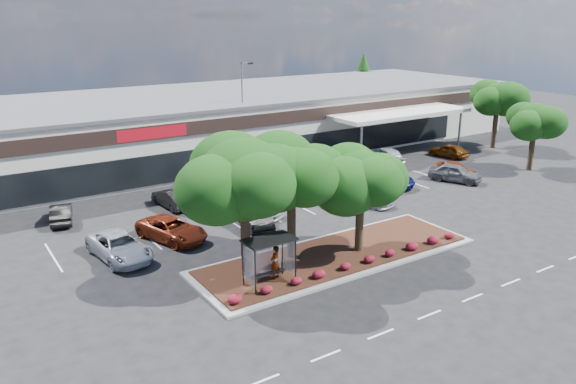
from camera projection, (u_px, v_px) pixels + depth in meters
ground at (407, 273)px, 32.16m from camera, size 160.00×160.00×0.00m
retail_store at (176, 126)px, 58.31m from camera, size 80.40×25.20×6.25m
landscape_island at (336, 255)px, 34.27m from camera, size 18.00×6.00×0.26m
lane_markings at (302, 221)px, 40.41m from camera, size 33.12×20.06×0.01m
shrub_row at (359, 262)px, 32.48m from camera, size 17.00×0.80×0.50m
bus_shelter at (268, 248)px, 29.91m from camera, size 2.75×1.55×2.59m
island_tree_west at (245, 208)px, 30.31m from camera, size 7.20×7.20×7.89m
island_tree_mid at (291, 198)px, 32.78m from camera, size 6.60×6.60×7.32m
island_tree_east at (360, 200)px, 33.80m from camera, size 5.80×5.80×6.50m
tree_east_near at (533, 137)px, 52.74m from camera, size 5.60×5.60×6.51m
tree_east_far at (496, 114)px, 61.57m from camera, size 6.40×6.40×7.62m
conifer_north_east at (363, 83)px, 83.68m from camera, size 3.96×3.96×9.00m
person_waiting at (275, 262)px, 30.72m from camera, size 0.82×0.68×1.91m
light_pole at (244, 121)px, 53.70m from camera, size 1.43×0.50×10.08m
car_0 at (119, 247)px, 33.98m from camera, size 3.09×5.66×1.50m
car_1 at (172, 229)px, 36.81m from camera, size 3.98×5.74×1.46m
car_2 at (252, 214)px, 39.40m from camera, size 2.54×5.14×1.62m
car_3 at (249, 204)px, 41.48m from camera, size 4.28×6.06×1.63m
car_4 at (324, 186)px, 46.02m from camera, size 3.15×4.78×1.51m
car_5 at (365, 195)px, 44.02m from camera, size 2.97×5.17×1.41m
car_6 at (387, 177)px, 48.75m from camera, size 2.66×5.48×1.50m
car_7 at (455, 173)px, 49.77m from camera, size 3.60×4.96×1.57m
car_8 at (455, 169)px, 51.57m from camera, size 2.04×4.07×1.33m
car_9 at (61, 213)px, 39.97m from camera, size 2.30×4.29×1.34m
car_10 at (172, 198)px, 43.08m from camera, size 1.90×4.48×1.44m
car_11 at (216, 186)px, 46.25m from camera, size 2.91×4.45×1.39m
car_12 at (266, 171)px, 50.71m from camera, size 2.56×4.22×1.34m
car_13 at (304, 168)px, 51.68m from camera, size 2.02×4.79×1.38m
car_14 at (325, 159)px, 54.75m from camera, size 3.44×5.47×1.41m
car_15 at (362, 164)px, 52.78m from camera, size 3.34×5.06×1.60m
car_16 at (386, 155)px, 55.93m from camera, size 3.04×5.21×1.67m
car_17 at (449, 151)px, 58.38m from camera, size 2.33×4.33×1.40m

